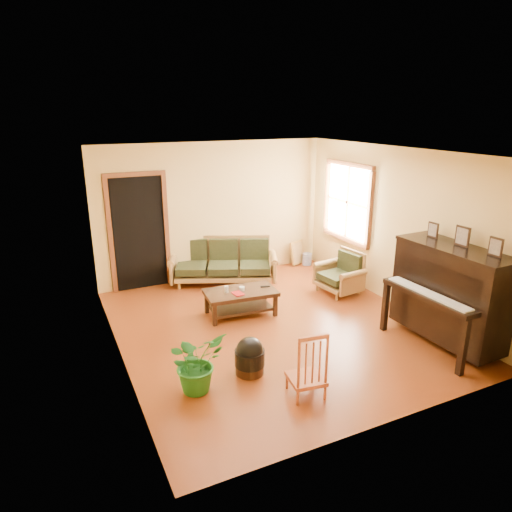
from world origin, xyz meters
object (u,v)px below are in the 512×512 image
piano (451,296)px  ceramic_crock (307,259)px  sofa (223,262)px  coffee_table (241,303)px  armchair (339,272)px  red_chair (307,362)px  potted_plant (196,362)px  footstool (250,360)px

piano → ceramic_crock: bearing=88.5°
sofa → piano: size_ratio=1.23×
sofa → coffee_table: 1.47m
armchair → red_chair: size_ratio=0.91×
coffee_table → ceramic_crock: coffee_table is taller
armchair → ceramic_crock: 1.60m
armchair → potted_plant: (-3.25, -1.78, -0.01)m
potted_plant → sofa: bearing=63.3°
sofa → potted_plant: 3.48m
sofa → potted_plant: (-1.56, -3.11, -0.06)m
armchair → footstool: armchair is taller
piano → footstool: bearing=169.2°
footstool → potted_plant: 0.73m
sofa → coffee_table: bearing=-77.3°
piano → red_chair: 2.48m
red_chair → potted_plant: (-1.10, 0.63, -0.05)m
sofa → coffee_table: (-0.27, -1.43, -0.22)m
red_chair → potted_plant: bearing=158.5°
footstool → potted_plant: bearing=-175.4°
armchair → potted_plant: size_ratio=1.04×
coffee_table → red_chair: bearing=-94.6°
coffee_table → red_chair: size_ratio=1.35×
sofa → ceramic_crock: bearing=29.8°
armchair → piano: size_ratio=0.47×
sofa → armchair: (1.69, -1.33, -0.04)m
sofa → potted_plant: sofa is taller
armchair → coffee_table: bearing=176.0°
red_chair → ceramic_crock: size_ratio=3.33×
sofa → ceramic_crock: size_ratio=7.85×
armchair → footstool: (-2.54, -1.72, -0.20)m
red_chair → footstool: bearing=128.3°
coffee_table → footstool: bearing=-109.8°
armchair → footstool: size_ratio=2.01×
footstool → coffee_table: bearing=70.2°
footstool → red_chair: bearing=-59.9°
coffee_table → armchair: armchair is taller
potted_plant → coffee_table: bearing=52.5°
sofa → potted_plant: size_ratio=2.69×
footstool → red_chair: red_chair is taller
armchair → piano: bearing=-88.9°
sofa → footstool: size_ratio=5.21×
footstool → red_chair: (0.40, -0.69, 0.24)m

